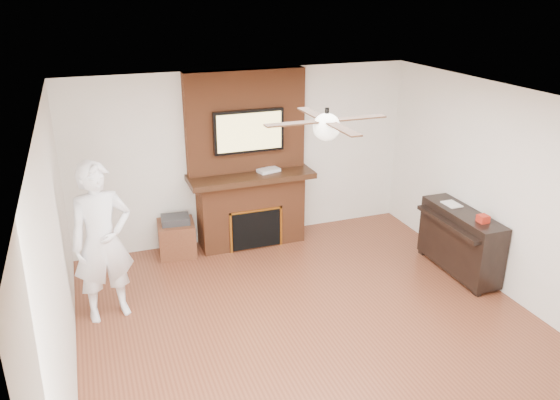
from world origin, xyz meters
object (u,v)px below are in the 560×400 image
object	(u,v)px
fireplace	(249,177)
side_table	(177,237)
person	(102,242)
piano	(460,240)

from	to	relation	value
fireplace	side_table	xyz separation A→B (m)	(-1.10, -0.07, -0.73)
person	piano	bearing A→B (deg)	-17.92
side_table	piano	world-z (taller)	piano
person	piano	distance (m)	4.45
fireplace	piano	distance (m)	3.00
side_table	piano	bearing A→B (deg)	-22.45
piano	fireplace	bearing A→B (deg)	141.94
fireplace	piano	world-z (taller)	fireplace
fireplace	side_table	size ratio (longest dim) A/B	4.35
side_table	fireplace	bearing A→B (deg)	8.94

